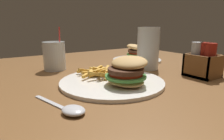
# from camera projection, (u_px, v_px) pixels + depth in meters

# --- Properties ---
(dining_table) EXTENTS (1.21, 1.10, 0.77)m
(dining_table) POSITION_uv_depth(u_px,v_px,m) (133.00, 103.00, 0.76)
(dining_table) COLOR brown
(dining_table) RESTS_ON ground_plane
(meal_plate_near) EXTENTS (0.33, 0.32, 0.09)m
(meal_plate_near) POSITION_uv_depth(u_px,v_px,m) (117.00, 77.00, 0.56)
(meal_plate_near) COLOR white
(meal_plate_near) RESTS_ON dining_table
(beer_glass) EXTENTS (0.09, 0.09, 0.17)m
(beer_glass) POSITION_uv_depth(u_px,v_px,m) (147.00, 50.00, 0.75)
(beer_glass) COLOR silver
(beer_glass) RESTS_ON dining_table
(juice_glass) EXTENTS (0.09, 0.09, 0.17)m
(juice_glass) POSITION_uv_depth(u_px,v_px,m) (54.00, 57.00, 0.74)
(juice_glass) COLOR silver
(juice_glass) RESTS_ON dining_table
(spoon) EXTENTS (0.17, 0.07, 0.01)m
(spoon) POSITION_uv_depth(u_px,v_px,m) (71.00, 109.00, 0.38)
(spoon) COLOR silver
(spoon) RESTS_ON dining_table
(meal_plate_far) EXTENTS (0.24, 0.24, 0.09)m
(meal_plate_far) POSITION_uv_depth(u_px,v_px,m) (137.00, 56.00, 0.93)
(meal_plate_far) COLOR white
(meal_plate_far) RESTS_ON dining_table
(condiment_caddy) EXTENTS (0.10, 0.09, 0.12)m
(condiment_caddy) POSITION_uv_depth(u_px,v_px,m) (203.00, 63.00, 0.64)
(condiment_caddy) COLOR brown
(condiment_caddy) RESTS_ON dining_table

